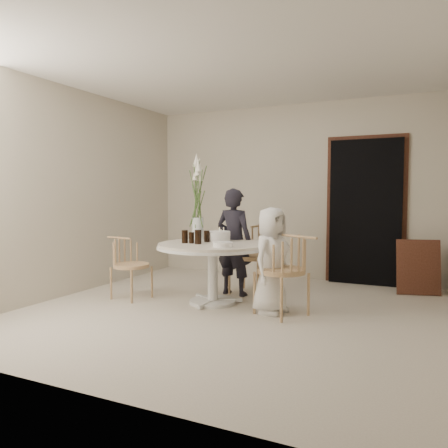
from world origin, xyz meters
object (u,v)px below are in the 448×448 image
at_px(chair_left, 125,258).
at_px(birthday_cake, 220,236).
at_px(girl, 234,242).
at_px(boy, 271,260).
at_px(table, 213,253).
at_px(flower_vase, 198,198).
at_px(chair_far, 255,248).
at_px(chair_right, 290,263).

distance_m(chair_left, birthday_cake, 1.24).
distance_m(girl, boy, 0.96).
height_order(table, birthday_cake, birthday_cake).
bearing_deg(flower_vase, table, -41.21).
relative_size(table, chair_far, 1.47).
xyz_separation_m(boy, flower_vase, (-1.16, 0.44, 0.67)).
height_order(chair_right, boy, boy).
bearing_deg(girl, boy, 146.38).
bearing_deg(birthday_cake, chair_right, -21.04).
xyz_separation_m(chair_left, birthday_cake, (1.13, 0.41, 0.29)).
height_order(chair_far, chair_right, chair_far).
xyz_separation_m(chair_right, flower_vase, (-1.40, 0.53, 0.68)).
height_order(table, chair_far, chair_far).
bearing_deg(table, girl, 84.45).
xyz_separation_m(girl, birthday_cake, (-0.06, -0.32, 0.10)).
relative_size(chair_far, chair_left, 1.16).
height_order(chair_right, birthday_cake, birthday_cake).
height_order(chair_right, flower_vase, flower_vase).
relative_size(chair_left, birthday_cake, 2.93).
distance_m(chair_right, boy, 0.26).
bearing_deg(boy, table, 95.27).
distance_m(girl, birthday_cake, 0.34).
bearing_deg(birthday_cake, table, -88.19).
bearing_deg(flower_vase, birthday_cake, -19.49).
bearing_deg(table, flower_vase, 138.79).
height_order(boy, birthday_cake, boy).
bearing_deg(chair_left, chair_right, -81.30).
height_order(chair_far, girl, girl).
height_order(chair_right, girl, girl).
bearing_deg(chair_right, girl, -99.43).
relative_size(chair_right, girl, 0.65).
bearing_deg(chair_far, boy, -54.21).
distance_m(table, boy, 0.78).
height_order(boy, flower_vase, flower_vase).
xyz_separation_m(chair_far, flower_vase, (-0.61, -0.49, 0.68)).
bearing_deg(chair_right, flower_vase, -83.62).
bearing_deg(birthday_cake, chair_left, -160.17).
bearing_deg(girl, flower_vase, 29.71).
distance_m(chair_right, birthday_cake, 1.11).
distance_m(chair_left, girl, 1.41).
bearing_deg(boy, girl, 61.88).
bearing_deg(flower_vase, chair_left, -144.21).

